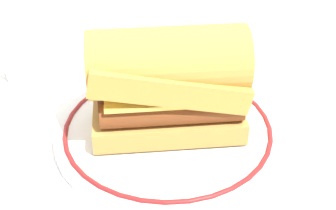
{
  "coord_description": "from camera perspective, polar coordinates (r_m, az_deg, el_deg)",
  "views": [
    {
      "loc": [
        -0.08,
        -0.43,
        0.37
      ],
      "look_at": [
        0.0,
        0.01,
        0.04
      ],
      "focal_mm": 50.79,
      "sensor_mm": 36.0,
      "label": 1
    }
  ],
  "objects": [
    {
      "name": "drinking_glass",
      "position": [
        0.7,
        -17.06,
        6.05
      ],
      "size": [
        0.06,
        0.06,
        0.09
      ],
      "color": "silver",
      "rests_on": "ground_plane"
    },
    {
      "name": "plate",
      "position": [
        0.58,
        -0.0,
        -3.01
      ],
      "size": [
        0.27,
        0.27,
        0.01
      ],
      "color": "white",
      "rests_on": "ground_plane"
    },
    {
      "name": "ground_plane",
      "position": [
        0.57,
        0.2,
        -4.46
      ],
      "size": [
        1.5,
        1.5,
        0.0
      ],
      "primitive_type": "plane",
      "color": "white"
    },
    {
      "name": "sausage_sandwich",
      "position": [
        0.54,
        0.0,
        2.97
      ],
      "size": [
        0.18,
        0.11,
        0.13
      ],
      "rotation": [
        0.0,
        0.0,
        -0.08
      ],
      "color": "#C59144",
      "rests_on": "plate"
    }
  ]
}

